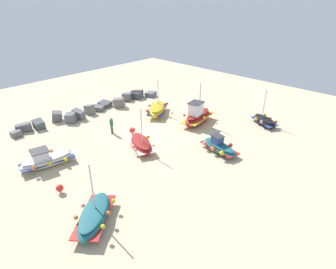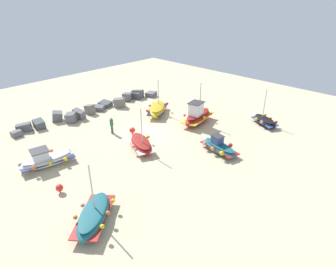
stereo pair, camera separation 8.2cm
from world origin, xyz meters
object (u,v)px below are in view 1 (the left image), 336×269
at_px(mooring_buoy_0, 60,188).
at_px(fishing_boat_1, 197,116).
at_px(fishing_boat_5, 157,109).
at_px(person_walking, 112,124).
at_px(fishing_boat_2, 219,147).
at_px(fishing_boat_4, 95,216).
at_px(mooring_buoy_1, 132,130).
at_px(fishing_boat_3, 141,144).
at_px(fishing_boat_0, 46,160).
at_px(fishing_boat_6, 264,121).

bearing_deg(mooring_buoy_0, fishing_boat_1, 1.70).
relative_size(fishing_boat_1, fishing_boat_5, 1.08).
distance_m(fishing_boat_1, person_walking, 8.40).
height_order(fishing_boat_2, mooring_buoy_0, fishing_boat_2).
relative_size(fishing_boat_4, fishing_boat_5, 0.96).
bearing_deg(mooring_buoy_1, fishing_boat_3, -115.15).
xyz_separation_m(fishing_boat_2, person_walking, (-4.03, 9.10, 0.47)).
relative_size(fishing_boat_1, mooring_buoy_0, 7.18).
distance_m(fishing_boat_1, fishing_boat_5, 4.70).
relative_size(fishing_boat_2, mooring_buoy_1, 5.59).
xyz_separation_m(fishing_boat_0, fishing_boat_4, (-0.86, -7.73, -0.01)).
bearing_deg(person_walking, fishing_boat_5, -113.97).
relative_size(fishing_boat_1, mooring_buoy_1, 6.76).
bearing_deg(fishing_boat_6, mooring_buoy_0, -77.94).
bearing_deg(fishing_boat_3, fishing_boat_1, -67.44).
bearing_deg(fishing_boat_5, fishing_boat_6, 82.84).
relative_size(fishing_boat_0, fishing_boat_3, 1.08).
bearing_deg(mooring_buoy_1, fishing_boat_4, -140.52).
distance_m(fishing_boat_0, fishing_boat_1, 14.33).
bearing_deg(fishing_boat_4, mooring_buoy_1, -179.42).
xyz_separation_m(fishing_boat_4, mooring_buoy_1, (8.77, 7.22, -0.10)).
relative_size(fishing_boat_3, fishing_boat_6, 1.11).
height_order(fishing_boat_1, mooring_buoy_1, fishing_boat_1).
bearing_deg(mooring_buoy_0, fishing_boat_5, 20.00).
distance_m(fishing_boat_3, person_walking, 4.12).
xyz_separation_m(fishing_boat_2, mooring_buoy_0, (-11.66, 4.39, -0.08)).
bearing_deg(fishing_boat_0, fishing_boat_6, 166.50).
distance_m(fishing_boat_5, mooring_buoy_1, 5.23).
bearing_deg(fishing_boat_1, fishing_boat_6, 120.72).
xyz_separation_m(fishing_boat_3, fishing_boat_4, (-7.53, -4.58, 0.05)).
relative_size(fishing_boat_3, fishing_boat_5, 0.96).
distance_m(fishing_boat_6, mooring_buoy_1, 12.94).
distance_m(fishing_boat_1, fishing_boat_4, 15.43).
xyz_separation_m(fishing_boat_3, person_walking, (0.03, 4.09, 0.48)).
height_order(fishing_boat_2, fishing_boat_6, fishing_boat_6).
height_order(fishing_boat_5, mooring_buoy_0, fishing_boat_5).
xyz_separation_m(fishing_boat_0, fishing_boat_1, (13.93, -3.33, 0.28)).
bearing_deg(fishing_boat_0, fishing_boat_5, -163.56).
relative_size(fishing_boat_4, fishing_boat_6, 1.11).
bearing_deg(fishing_boat_1, fishing_boat_5, -86.79).
relative_size(fishing_boat_4, mooring_buoy_1, 5.96).
relative_size(fishing_boat_3, fishing_boat_4, 1.00).
xyz_separation_m(person_walking, mooring_buoy_1, (1.21, -1.45, -0.53)).
relative_size(fishing_boat_1, fishing_boat_6, 1.25).
bearing_deg(fishing_boat_5, fishing_boat_2, 40.63).
bearing_deg(person_walking, mooring_buoy_0, 94.96).
height_order(fishing_boat_0, fishing_boat_6, fishing_boat_6).
height_order(mooring_buoy_0, mooring_buoy_1, mooring_buoy_1).
bearing_deg(fishing_boat_2, fishing_boat_0, 63.37).
bearing_deg(fishing_boat_2, fishing_boat_5, -2.00).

